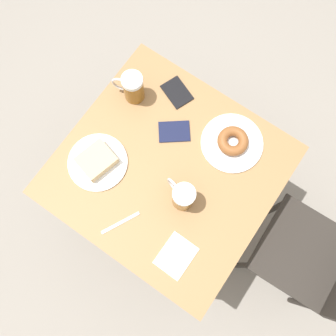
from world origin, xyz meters
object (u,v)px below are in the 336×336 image
(beer_mug_center, at_px, (133,87))
(fork, at_px, (121,223))
(plate_with_donut, at_px, (232,142))
(passport_near_edge, at_px, (174,132))
(chair, at_px, (331,265))
(napkin_folded, at_px, (176,256))
(passport_far_edge, at_px, (177,92))
(beer_mug_left, at_px, (183,196))
(plate_with_cake, at_px, (97,161))

(beer_mug_center, height_order, fork, beer_mug_center)
(plate_with_donut, height_order, beer_mug_center, beer_mug_center)
(fork, xyz_separation_m, passport_near_edge, (-0.42, -0.04, 0.00))
(plate_with_donut, bearing_deg, chair, 77.83)
(napkin_folded, relative_size, passport_far_edge, 0.97)
(beer_mug_left, bearing_deg, passport_near_edge, -139.38)
(plate_with_cake, height_order, beer_mug_center, beer_mug_center)
(napkin_folded, bearing_deg, passport_far_edge, -146.06)
(chair, height_order, plate_with_donut, chair)
(beer_mug_left, xyz_separation_m, passport_far_edge, (-0.36, -0.27, -0.07))
(passport_near_edge, bearing_deg, napkin_folded, 35.13)
(chair, xyz_separation_m, fork, (0.37, -0.82, 0.23))
(passport_near_edge, relative_size, passport_far_edge, 1.03)
(napkin_folded, xyz_separation_m, fork, (0.02, -0.24, -0.00))
(chair, height_order, beer_mug_center, beer_mug_center)
(plate_with_donut, height_order, passport_near_edge, plate_with_donut)
(plate_with_donut, relative_size, beer_mug_left, 1.76)
(napkin_folded, height_order, passport_near_edge, passport_near_edge)
(beer_mug_left, relative_size, passport_near_edge, 0.93)
(plate_with_cake, xyz_separation_m, beer_mug_left, (-0.07, 0.36, 0.05))
(plate_with_cake, bearing_deg, beer_mug_center, -170.63)
(plate_with_donut, distance_m, beer_mug_center, 0.45)
(plate_with_donut, xyz_separation_m, fork, (0.51, -0.18, -0.02))
(plate_with_donut, bearing_deg, passport_near_edge, -67.46)
(chair, xyz_separation_m, beer_mug_left, (0.17, -0.68, 0.30))
(plate_with_cake, xyz_separation_m, beer_mug_center, (-0.32, -0.05, 0.05))
(napkin_folded, bearing_deg, fork, -85.58)
(beer_mug_left, height_order, fork, beer_mug_left)
(fork, bearing_deg, beer_mug_left, 145.38)
(plate_with_donut, bearing_deg, napkin_folded, 7.38)
(chair, height_order, plate_with_cake, chair)
(passport_near_edge, bearing_deg, fork, 5.31)
(fork, bearing_deg, passport_far_edge, -167.40)
(chair, distance_m, fork, 0.93)
(passport_far_edge, bearing_deg, plate_with_donut, 79.18)
(plate_with_cake, bearing_deg, beer_mug_left, 100.52)
(plate_with_cake, height_order, passport_far_edge, plate_with_cake)
(plate_with_donut, height_order, passport_far_edge, plate_with_donut)
(plate_with_donut, xyz_separation_m, napkin_folded, (0.49, 0.06, -0.02))
(plate_with_cake, xyz_separation_m, passport_far_edge, (-0.43, 0.09, -0.02))
(passport_near_edge, bearing_deg, beer_mug_left, 40.62)
(napkin_folded, xyz_separation_m, passport_near_edge, (-0.40, -0.28, 0.00))
(fork, distance_m, passport_near_edge, 0.42)
(napkin_folded, distance_m, fork, 0.24)
(chair, relative_size, passport_near_edge, 5.68)
(napkin_folded, relative_size, passport_near_edge, 0.94)
(beer_mug_center, xyz_separation_m, passport_far_edge, (-0.11, 0.14, -0.07))
(plate_with_donut, xyz_separation_m, passport_near_edge, (0.09, -0.22, -0.01))
(beer_mug_left, bearing_deg, napkin_folded, 27.93)
(fork, relative_size, passport_near_edge, 0.97)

